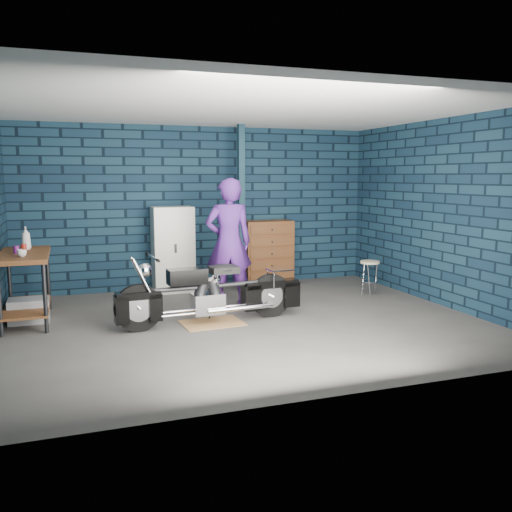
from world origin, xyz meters
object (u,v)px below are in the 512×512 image
Objects in this scene: person at (229,243)px; shop_stool at (369,278)px; motorcycle at (212,288)px; locker at (173,249)px; workbench at (26,288)px; tool_chest at (267,253)px; storage_bin at (29,310)px.

person is 3.37× the size of shop_stool.
motorcycle is at bearing 67.13° from person.
workbench is at bearing -149.79° from locker.
tool_chest reaches higher than shop_stool.
storage_bin is at bearing -39.89° from workbench.
locker is at bearing 30.21° from workbench.
locker is at bearing 30.78° from storage_bin.
motorcycle is (2.25, -0.85, 0.01)m from workbench.
motorcycle is 2.90m from shop_stool.
workbench is at bearing 179.30° from shop_stool.
motorcycle is at bearing -87.30° from locker.
workbench is 0.67× the size of motorcycle.
workbench is at bearing 6.91° from person.
locker is (2.15, 1.25, 0.24)m from workbench.
motorcycle is 1.12m from person.
storage_bin is at bearing 155.38° from motorcycle.
tool_chest is (1.54, 2.10, 0.10)m from motorcycle.
person is (0.49, 0.89, 0.47)m from motorcycle.
shop_stool is (2.88, -1.31, -0.42)m from locker.
storage_bin is 0.36× the size of locker.
locker is 1.65m from tool_chest.
motorcycle is 4.20× the size of storage_bin.
locker reaches higher than shop_stool.
storage_bin is 2.54m from locker.
person is 3.73× the size of storage_bin.
workbench is 2.78m from person.
workbench is 2.40m from motorcycle.
shop_stool is (1.24, -1.31, -0.28)m from tool_chest.
shop_stool is at bearing -176.28° from person.
workbench is 1.25× the size of tool_chest.
locker reaches higher than workbench.
person is 1.37m from locker.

